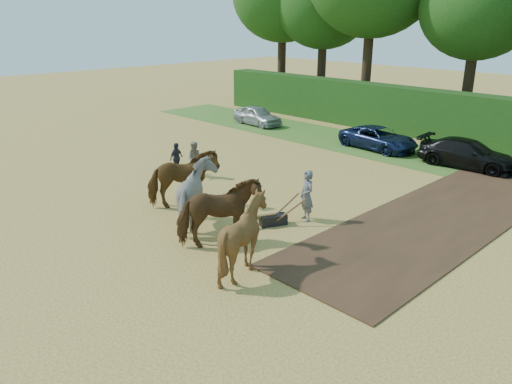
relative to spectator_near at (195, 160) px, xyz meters
The scene contains 6 objects.
ground 9.59m from the spectator_near, 17.61° to the right, with size 120.00×120.00×0.00m, color gold.
earth_strip 11.40m from the spectator_near, 21.20° to the left, with size 4.50×17.00×0.05m, color #472D1C.
grass_verge 14.39m from the spectator_near, 50.68° to the left, with size 50.00×5.00×0.03m, color #38601E.
spectator_near is the anchor object (origin of this frame).
spectator_far 1.18m from the spectator_near, 165.66° to the right, with size 0.90×0.37×1.53m, color #242530.
plough_team 6.79m from the spectator_near, 32.79° to the right, with size 8.13×6.14×2.34m.
Camera 1 is at (9.29, -10.91, 7.29)m, focal length 35.00 mm.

